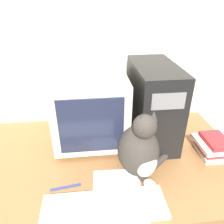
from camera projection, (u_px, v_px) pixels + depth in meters
wall_back at (101, 40)px, 1.30m from camera, size 7.00×0.05×2.50m
desk at (110, 205)px, 1.31m from camera, size 1.35×0.81×0.75m
crt_monitor at (90, 107)px, 1.19m from camera, size 0.38×0.41×0.39m
computer_tower at (152, 104)px, 1.19m from camera, size 0.22×0.43×0.43m
keyboard at (104, 207)px, 0.86m from camera, size 0.49×0.16×0.02m
cat at (140, 150)px, 0.97m from camera, size 0.29×0.28×0.34m
book_stack at (213, 146)px, 1.13m from camera, size 0.16×0.18×0.10m
pen at (65, 187)px, 0.95m from camera, size 0.13×0.03×0.01m
paper_sheet at (118, 195)px, 0.92m from camera, size 0.22×0.30×0.00m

